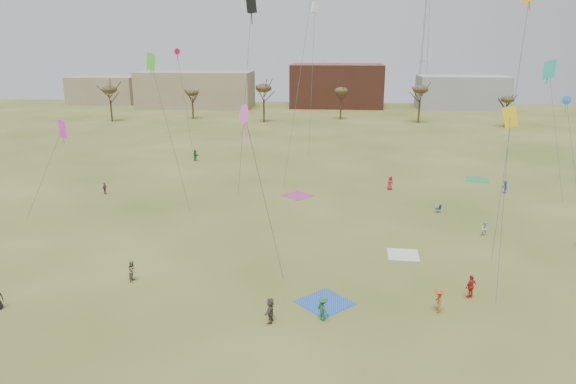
# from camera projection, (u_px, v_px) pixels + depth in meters

# --- Properties ---
(ground) EXTENTS (260.00, 260.00, 0.00)m
(ground) POSITION_uv_depth(u_px,v_px,m) (274.00, 314.00, 36.49)
(ground) COLOR #415119
(ground) RESTS_ON ground
(flyer_near_center) EXTENTS (1.18, 1.29, 1.74)m
(flyer_near_center) POSITION_uv_depth(u_px,v_px,m) (323.00, 309.00, 35.53)
(flyer_near_center) COLOR #216533
(flyer_near_center) RESTS_ON ground
(spectator_fore_a) EXTENTS (1.14, 0.98, 1.84)m
(spectator_fore_a) POSITION_uv_depth(u_px,v_px,m) (471.00, 286.00, 38.63)
(spectator_fore_a) COLOR red
(spectator_fore_a) RESTS_ON ground
(spectator_fore_b) EXTENTS (0.66, 0.84, 1.71)m
(spectator_fore_b) POSITION_uv_depth(u_px,v_px,m) (133.00, 271.00, 41.40)
(spectator_fore_b) COLOR olive
(spectator_fore_b) RESTS_ON ground
(spectator_fore_c) EXTENTS (0.64, 1.69, 1.79)m
(spectator_fore_c) POSITION_uv_depth(u_px,v_px,m) (270.00, 310.00, 35.29)
(spectator_fore_c) COLOR brown
(spectator_fore_c) RESTS_ON ground
(flyer_mid_b) EXTENTS (0.71, 1.17, 1.75)m
(flyer_mid_b) POSITION_uv_depth(u_px,v_px,m) (438.00, 300.00, 36.66)
(flyer_mid_b) COLOR #BD4A23
(flyer_mid_b) RESTS_ON ground
(spectator_mid_d) EXTENTS (0.51, 0.91, 1.47)m
(spectator_mid_d) POSITION_uv_depth(u_px,v_px,m) (105.00, 188.00, 64.83)
(spectator_mid_d) COLOR #913C6D
(spectator_mid_d) RESTS_ON ground
(spectator_mid_e) EXTENTS (0.90, 0.84, 1.47)m
(spectator_mid_e) POSITION_uv_depth(u_px,v_px,m) (485.00, 229.00, 50.89)
(spectator_mid_e) COLOR silver
(spectator_mid_e) RESTS_ON ground
(flyer_far_a) EXTENTS (1.52, 1.63, 1.83)m
(flyer_far_a) POSITION_uv_depth(u_px,v_px,m) (195.00, 155.00, 82.62)
(flyer_far_a) COLOR #28782B
(flyer_far_a) RESTS_ON ground
(flyer_far_b) EXTENTS (1.06, 0.96, 1.82)m
(flyer_far_b) POSITION_uv_depth(u_px,v_px,m) (390.00, 183.00, 66.64)
(flyer_far_b) COLOR red
(flyer_far_b) RESTS_ON ground
(flyer_far_c) EXTENTS (0.78, 1.16, 1.66)m
(flyer_far_c) POSITION_uv_depth(u_px,v_px,m) (505.00, 187.00, 65.15)
(flyer_far_c) COLOR navy
(flyer_far_c) RESTS_ON ground
(blanket_blue) EXTENTS (4.69, 4.69, 0.03)m
(blanket_blue) POSITION_uv_depth(u_px,v_px,m) (325.00, 303.00, 38.13)
(blanket_blue) COLOR #2959B2
(blanket_blue) RESTS_ON ground
(blanket_cream) EXTENTS (2.90, 2.90, 0.03)m
(blanket_cream) POSITION_uv_depth(u_px,v_px,m) (403.00, 255.00, 46.60)
(blanket_cream) COLOR silver
(blanket_cream) RESTS_ON ground
(blanket_plum) EXTENTS (4.31, 4.31, 0.03)m
(blanket_plum) POSITION_uv_depth(u_px,v_px,m) (297.00, 196.00, 64.34)
(blanket_plum) COLOR #AF357C
(blanket_plum) RESTS_ON ground
(blanket_olive) EXTENTS (3.79, 3.79, 0.03)m
(blanket_olive) POSITION_uv_depth(u_px,v_px,m) (477.00, 180.00, 71.71)
(blanket_olive) COLOR #328A50
(blanket_olive) RESTS_ON ground
(camp_chair_right) EXTENTS (0.62, 0.58, 0.87)m
(camp_chair_right) POSITION_uv_depth(u_px,v_px,m) (438.00, 210.00, 58.01)
(camp_chair_right) COLOR #121A32
(camp_chair_right) RESTS_ON ground
(kites_aloft) EXTENTS (59.69, 64.52, 24.68)m
(kites_aloft) POSITION_uv_depth(u_px,v_px,m) (304.00, 27.00, 62.67)
(kites_aloft) COLOR red
(kites_aloft) RESTS_ON ground
(tree_line) EXTENTS (117.44, 49.32, 8.91)m
(tree_line) POSITION_uv_depth(u_px,v_px,m) (301.00, 96.00, 110.34)
(tree_line) COLOR #3A2B1E
(tree_line) RESTS_ON ground
(building_tan) EXTENTS (32.00, 14.00, 10.00)m
(building_tan) POSITION_uv_depth(u_px,v_px,m) (196.00, 89.00, 147.78)
(building_tan) COLOR #937F60
(building_tan) RESTS_ON ground
(building_brick) EXTENTS (26.00, 16.00, 12.00)m
(building_brick) POSITION_uv_depth(u_px,v_px,m) (336.00, 85.00, 149.09)
(building_brick) COLOR brown
(building_brick) RESTS_ON ground
(building_grey) EXTENTS (24.00, 12.00, 9.00)m
(building_grey) POSITION_uv_depth(u_px,v_px,m) (461.00, 92.00, 144.82)
(building_grey) COLOR gray
(building_grey) RESTS_ON ground
(building_tan_west) EXTENTS (20.00, 12.00, 8.00)m
(building_tan_west) POSITION_uv_depth(u_px,v_px,m) (105.00, 90.00, 157.15)
(building_tan_west) COLOR #937F60
(building_tan_west) RESTS_ON ground
(radio_tower) EXTENTS (1.51, 1.72, 41.00)m
(radio_tower) POSITION_uv_depth(u_px,v_px,m) (425.00, 38.00, 148.15)
(radio_tower) COLOR #9EA3A8
(radio_tower) RESTS_ON ground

